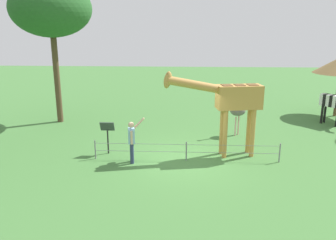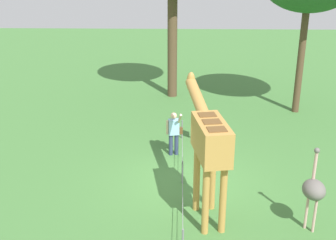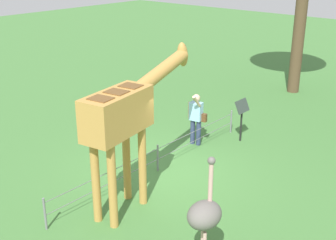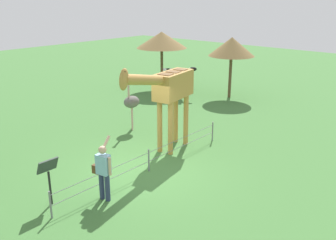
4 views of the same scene
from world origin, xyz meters
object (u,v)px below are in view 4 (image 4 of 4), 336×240
(giraffe, at_px, (169,90))
(shade_hut_far, at_px, (162,40))
(visitor, at_px, (103,169))
(zebra, at_px, (176,76))
(ostrich, at_px, (132,102))
(shade_hut_near, at_px, (232,47))
(info_sign, at_px, (48,172))

(giraffe, height_order, shade_hut_far, giraffe)
(visitor, bearing_deg, zebra, -149.91)
(ostrich, distance_m, shade_hut_near, 7.24)
(giraffe, xyz_separation_m, shade_hut_far, (-6.75, -6.44, 0.64))
(shade_hut_far, bearing_deg, shade_hut_near, 103.87)
(giraffe, relative_size, shade_hut_far, 1.14)
(visitor, height_order, zebra, visitor)
(shade_hut_far, relative_size, info_sign, 2.53)
(visitor, relative_size, zebra, 1.02)
(giraffe, bearing_deg, visitor, 14.04)
(ostrich, bearing_deg, info_sign, 25.83)
(giraffe, xyz_separation_m, shade_hut_near, (-7.75, -2.37, 0.50))
(info_sign, bearing_deg, visitor, 141.29)
(giraffe, relative_size, zebra, 2.30)
(zebra, xyz_separation_m, shade_hut_far, (-0.91, -1.84, 1.71))
(info_sign, bearing_deg, shade_hut_near, -169.11)
(zebra, relative_size, ostrich, 0.74)
(visitor, height_order, ostrich, ostrich)
(shade_hut_far, bearing_deg, visitor, 35.20)
(zebra, xyz_separation_m, info_sign, (10.63, 4.64, -0.21))
(info_sign, bearing_deg, zebra, -156.43)
(ostrich, distance_m, info_sign, 6.10)
(visitor, bearing_deg, shade_hut_near, -163.93)
(giraffe, relative_size, ostrich, 1.70)
(giraffe, height_order, zebra, giraffe)
(zebra, relative_size, info_sign, 1.26)
(shade_hut_near, bearing_deg, zebra, -49.21)
(giraffe, distance_m, shade_hut_near, 8.12)
(shade_hut_near, xyz_separation_m, info_sign, (12.55, 2.41, -1.78))
(giraffe, distance_m, ostrich, 2.90)
(shade_hut_far, distance_m, info_sign, 13.38)
(visitor, xyz_separation_m, info_sign, (1.10, -0.88, 0.05))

